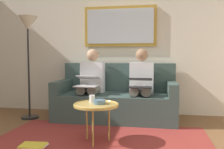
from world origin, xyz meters
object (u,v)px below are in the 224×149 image
couch (116,99)px  laptop_black (140,83)px  laptop_silver (87,81)px  bowl (99,102)px  person_left (141,82)px  standing_lamp (28,34)px  person_right (91,81)px  cup (92,99)px  coffee_table (96,105)px  magazine_stack (33,146)px  framed_mirror (120,26)px

couch → laptop_black: 0.61m
couch → laptop_silver: (0.41, 0.30, 0.32)m
bowl → person_left: 1.21m
standing_lamp → couch: bearing=-169.3°
couch → person_right: bearing=9.5°
cup → person_right: size_ratio=0.08×
laptop_black → coffee_table: bearing=63.2°
bowl → laptop_black: 0.99m
cup → bowl: cup is taller
laptop_silver → magazine_stack: size_ratio=1.30×
coffee_table → cup: bearing=-53.0°
cup → magazine_stack: bearing=33.6°
cup → standing_lamp: (1.29, -0.85, 0.87)m
laptop_silver → bowl: bearing=114.0°
person_left → magazine_stack: bearing=52.4°
cup → person_left: bearing=-116.7°
person_left → laptop_black: size_ratio=3.30×
person_right → laptop_silver: person_right is taller
framed_mirror → coffee_table: bearing=88.4°
framed_mirror → person_right: framed_mirror is taller
bowl → laptop_silver: 0.99m
laptop_silver → cup: bearing=109.6°
couch → magazine_stack: bearing=65.1°
couch → cup: bearing=83.9°
framed_mirror → cup: 1.84m
couch → magazine_stack: 1.68m
bowl → laptop_black: (-0.42, -0.88, 0.14)m
framed_mirror → cup: bearing=85.5°
framed_mirror → coffee_table: (0.05, 1.61, -1.11)m
bowl → person_right: 1.21m
framed_mirror → magazine_stack: (0.70, 1.89, -1.53)m
person_left → standing_lamp: size_ratio=0.69×
bowl → standing_lamp: standing_lamp is taller
couch → bowl: size_ratio=13.59×
magazine_stack → laptop_black: bearing=-133.0°
cup → bowl: 0.14m
laptop_black → magazine_stack: bearing=47.0°
person_left → framed_mirror: bearing=-48.2°
laptop_silver → magazine_stack: 1.38m
framed_mirror → cup: (0.12, 1.51, -1.05)m
bowl → framed_mirror: bearing=-90.4°
person_left → magazine_stack: size_ratio=3.84×
bowl → cup: bearing=-36.5°
framed_mirror → standing_lamp: bearing=25.0°
bowl → magazine_stack: 0.88m
bowl → standing_lamp: bearing=-33.7°
magazine_stack → person_right: bearing=-101.3°
framed_mirror → person_right: size_ratio=1.12×
magazine_stack → standing_lamp: (0.71, -1.24, 1.35)m
couch → person_right: 0.51m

